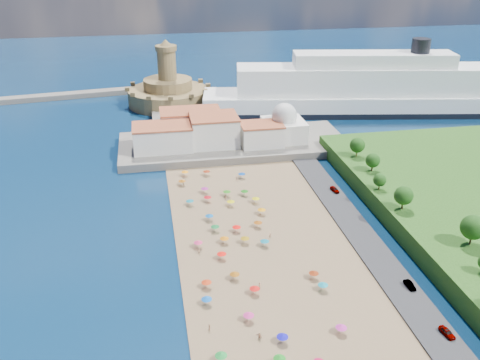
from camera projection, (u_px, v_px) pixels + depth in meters
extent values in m
plane|color=#071938|center=(242.00, 245.00, 147.38)|extent=(700.00, 700.00, 0.00)
cube|color=#59544C|center=(234.00, 144.00, 213.63)|extent=(90.00, 36.00, 3.00)
cube|color=#59544C|center=(173.00, 121.00, 241.52)|extent=(18.00, 70.00, 2.40)
cube|color=silver|center=(163.00, 138.00, 203.05)|extent=(22.00, 14.00, 9.00)
cube|color=silver|center=(214.00, 131.00, 207.63)|extent=(18.00, 16.00, 11.00)
cube|color=silver|center=(261.00, 135.00, 207.58)|extent=(16.00, 12.00, 8.00)
cube|color=silver|center=(191.00, 123.00, 217.29)|extent=(24.00, 14.00, 10.00)
cube|color=silver|center=(284.00, 130.00, 212.76)|extent=(16.00, 16.00, 8.00)
sphere|color=silver|center=(284.00, 116.00, 210.26)|extent=(10.00, 10.00, 10.00)
cylinder|color=silver|center=(285.00, 106.00, 208.67)|extent=(1.20, 1.20, 1.60)
cylinder|color=olive|center=(169.00, 97.00, 267.17)|extent=(40.00, 40.00, 8.00)
cylinder|color=olive|center=(168.00, 84.00, 264.45)|extent=(24.00, 24.00, 5.00)
cylinder|color=olive|center=(167.00, 65.00, 260.48)|extent=(9.00, 9.00, 14.00)
cylinder|color=olive|center=(166.00, 48.00, 257.06)|extent=(10.40, 10.40, 2.40)
cone|color=olive|center=(165.00, 42.00, 255.93)|extent=(6.00, 6.00, 3.00)
cube|color=black|center=(368.00, 110.00, 256.89)|extent=(160.85, 49.06, 2.56)
cube|color=white|center=(369.00, 103.00, 255.44)|extent=(159.80, 48.50, 9.49)
cube|color=white|center=(372.00, 80.00, 250.82)|extent=(127.91, 39.22, 12.65)
cube|color=white|center=(374.00, 60.00, 246.85)|extent=(75.21, 26.52, 6.33)
cylinder|color=black|center=(421.00, 46.00, 244.50)|extent=(8.43, 8.43, 6.33)
cylinder|color=gray|center=(242.00, 176.00, 186.53)|extent=(0.07, 0.07, 2.00)
cone|color=#0B3F98|center=(242.00, 173.00, 186.15)|extent=(2.50, 2.50, 0.60)
cylinder|color=gray|center=(255.00, 291.00, 126.22)|extent=(0.07, 0.07, 2.00)
cone|color=red|center=(255.00, 288.00, 125.85)|extent=(2.50, 2.50, 0.60)
cylinder|color=gray|center=(282.00, 339.00, 111.11)|extent=(0.07, 0.07, 2.00)
cone|color=#120DB0|center=(283.00, 336.00, 110.74)|extent=(2.50, 2.50, 0.60)
cylinder|color=gray|center=(205.00, 190.00, 175.79)|extent=(0.07, 0.07, 2.00)
cone|color=#98207B|center=(205.00, 188.00, 175.42)|extent=(2.50, 2.50, 0.60)
cylinder|color=gray|center=(182.00, 183.00, 181.12)|extent=(0.07, 0.07, 2.00)
cone|color=#9A520E|center=(182.00, 180.00, 180.75)|extent=(2.50, 2.50, 0.60)
cylinder|color=gray|center=(245.00, 240.00, 147.03)|extent=(0.07, 0.07, 2.00)
cone|color=#96720D|center=(245.00, 238.00, 146.65)|extent=(2.50, 2.50, 0.60)
cylinder|color=gray|center=(221.00, 358.00, 106.21)|extent=(0.07, 0.07, 2.00)
cone|color=#167E2C|center=(221.00, 354.00, 105.83)|extent=(2.50, 2.50, 0.60)
cylinder|color=gray|center=(235.00, 276.00, 131.56)|extent=(0.07, 0.07, 2.00)
cone|color=#90500D|center=(235.00, 273.00, 131.18)|extent=(2.50, 2.50, 0.60)
cylinder|color=gray|center=(341.00, 330.00, 113.72)|extent=(0.07, 0.07, 2.00)
cone|color=#BA2791|center=(341.00, 326.00, 113.35)|extent=(2.50, 2.50, 0.60)
cylinder|color=gray|center=(198.00, 244.00, 145.06)|extent=(0.07, 0.07, 2.00)
cone|color=#CC2B5F|center=(198.00, 242.00, 144.68)|extent=(2.50, 2.50, 0.60)
cylinder|color=gray|center=(265.00, 243.00, 145.67)|extent=(0.07, 0.07, 2.00)
cone|color=#0E6E88|center=(265.00, 240.00, 145.29)|extent=(2.50, 2.50, 0.60)
cylinder|color=gray|center=(190.00, 203.00, 167.64)|extent=(0.07, 0.07, 2.00)
cone|color=#0D687F|center=(190.00, 200.00, 167.27)|extent=(2.50, 2.50, 0.60)
cylinder|color=gray|center=(323.00, 287.00, 127.55)|extent=(0.07, 0.07, 2.00)
cone|color=teal|center=(323.00, 284.00, 127.17)|extent=(2.50, 2.50, 0.60)
cylinder|color=gray|center=(256.00, 200.00, 169.17)|extent=(0.07, 0.07, 2.00)
cone|color=#CEC50B|center=(256.00, 198.00, 168.79)|extent=(2.50, 2.50, 0.60)
cylinder|color=gray|center=(249.00, 318.00, 117.37)|extent=(0.07, 0.07, 2.00)
cone|color=#C72A79|center=(249.00, 314.00, 116.99)|extent=(2.50, 2.50, 0.60)
cylinder|color=gray|center=(207.00, 301.00, 122.59)|extent=(0.07, 0.07, 2.00)
cone|color=#0D51AE|center=(207.00, 298.00, 122.22)|extent=(2.50, 2.50, 0.60)
cylinder|color=gray|center=(215.00, 229.00, 152.94)|extent=(0.07, 0.07, 2.00)
cone|color=#12692E|center=(215.00, 226.00, 152.56)|extent=(2.50, 2.50, 0.60)
cylinder|color=gray|center=(231.00, 203.00, 167.28)|extent=(0.07, 0.07, 2.00)
cone|color=#D8CA0B|center=(231.00, 201.00, 166.90)|extent=(2.50, 2.50, 0.60)
cylinder|color=gray|center=(185.00, 174.00, 188.11)|extent=(0.07, 0.07, 2.00)
cone|color=orange|center=(185.00, 171.00, 187.73)|extent=(2.50, 2.50, 0.60)
cylinder|color=gray|center=(258.00, 224.00, 155.09)|extent=(0.07, 0.07, 2.00)
cone|color=#90460D|center=(258.00, 222.00, 154.71)|extent=(2.50, 2.50, 0.60)
cylinder|color=gray|center=(237.00, 229.00, 152.67)|extent=(0.07, 0.07, 2.00)
cone|color=#F50F0A|center=(237.00, 226.00, 152.29)|extent=(2.50, 2.50, 0.60)
cylinder|color=gray|center=(207.00, 173.00, 188.54)|extent=(0.07, 0.07, 2.00)
cone|color=maroon|center=(207.00, 171.00, 188.16)|extent=(2.50, 2.50, 0.60)
cylinder|color=gray|center=(208.00, 199.00, 169.99)|extent=(0.07, 0.07, 2.00)
cone|color=red|center=(208.00, 197.00, 169.61)|extent=(2.50, 2.50, 0.60)
cylinder|color=gray|center=(222.00, 256.00, 139.88)|extent=(0.07, 0.07, 2.00)
cone|color=#FB130B|center=(222.00, 253.00, 139.51)|extent=(2.50, 2.50, 0.60)
cylinder|color=gray|center=(262.00, 212.00, 162.31)|extent=(0.07, 0.07, 2.00)
cone|color=orange|center=(262.00, 209.00, 161.93)|extent=(2.50, 2.50, 0.60)
cylinder|color=gray|center=(314.00, 275.00, 131.93)|extent=(0.07, 0.07, 2.00)
cone|color=maroon|center=(314.00, 272.00, 131.55)|extent=(2.50, 2.50, 0.60)
cylinder|color=gray|center=(207.00, 284.00, 128.50)|extent=(0.07, 0.07, 2.00)
cone|color=red|center=(206.00, 281.00, 128.13)|extent=(2.50, 2.50, 0.60)
cylinder|color=gray|center=(209.00, 218.00, 158.79)|extent=(0.07, 0.07, 2.00)
cone|color=#0B539A|center=(209.00, 215.00, 158.41)|extent=(2.50, 2.50, 0.60)
cylinder|color=gray|center=(227.00, 193.00, 173.73)|extent=(0.07, 0.07, 2.00)
cone|color=#267D16|center=(227.00, 191.00, 173.35)|extent=(2.50, 2.50, 0.60)
cylinder|color=gray|center=(224.00, 240.00, 147.02)|extent=(0.07, 0.07, 2.00)
cone|color=#C86B0A|center=(224.00, 238.00, 146.64)|extent=(2.50, 2.50, 0.60)
cone|color=#167F1A|center=(280.00, 357.00, 105.09)|extent=(2.50, 2.50, 0.60)
cylinder|color=gray|center=(244.00, 193.00, 173.98)|extent=(0.07, 0.07, 2.00)
cone|color=#166812|center=(245.00, 191.00, 173.60)|extent=(2.50, 2.50, 0.60)
imported|color=tan|center=(199.00, 251.00, 142.29)|extent=(0.96, 0.78, 1.82)
imported|color=tan|center=(237.00, 178.00, 184.93)|extent=(0.97, 1.16, 1.56)
imported|color=tan|center=(209.00, 327.00, 114.63)|extent=(0.69, 0.77, 1.77)
imported|color=tan|center=(260.00, 285.00, 128.55)|extent=(0.96, 0.84, 1.65)
imported|color=tan|center=(226.00, 197.00, 171.44)|extent=(0.89, 1.03, 1.83)
imported|color=tan|center=(270.00, 235.00, 149.85)|extent=(0.70, 0.54, 1.71)
imported|color=tan|center=(259.00, 336.00, 112.12)|extent=(1.57, 1.56, 1.81)
imported|color=tan|center=(184.00, 184.00, 180.35)|extent=(0.71, 1.06, 1.68)
imported|color=gray|center=(335.00, 189.00, 176.04)|extent=(2.35, 4.41, 1.43)
imported|color=gray|center=(447.00, 332.00, 112.80)|extent=(2.34, 4.39, 1.42)
imported|color=gray|center=(410.00, 285.00, 128.13)|extent=(1.64, 4.11, 1.33)
cylinder|color=#382314|center=(471.00, 238.00, 135.46)|extent=(0.50, 0.50, 3.54)
sphere|color=#14380F|center=(473.00, 227.00, 134.13)|extent=(6.37, 6.37, 6.37)
cylinder|color=#382314|center=(402.00, 204.00, 153.10)|extent=(0.50, 0.50, 3.07)
sphere|color=#14380F|center=(404.00, 196.00, 151.95)|extent=(5.52, 5.52, 5.52)
cylinder|color=#382314|center=(379.00, 186.00, 165.15)|extent=(0.50, 0.50, 2.25)
sphere|color=#14380F|center=(380.00, 180.00, 164.31)|extent=(4.05, 4.05, 4.05)
cylinder|color=#382314|center=(372.00, 167.00, 178.02)|extent=(0.50, 0.50, 2.69)
sphere|color=#14380F|center=(373.00, 160.00, 177.01)|extent=(4.85, 4.85, 4.85)
cylinder|color=#382314|center=(357.00, 152.00, 189.69)|extent=(0.50, 0.50, 3.00)
sphere|color=#14380F|center=(357.00, 145.00, 188.56)|extent=(5.39, 5.39, 5.39)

